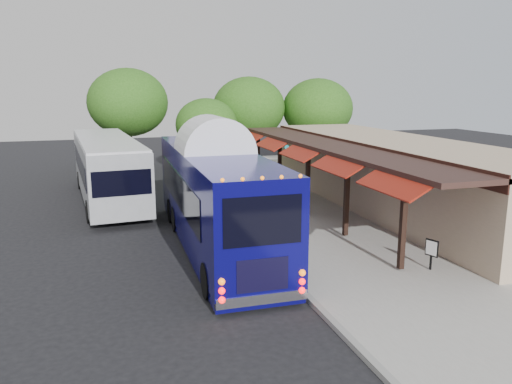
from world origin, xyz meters
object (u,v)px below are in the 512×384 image
object	(u,v)px
coach_bus	(215,192)
ped_d	(263,191)
ped_c	(254,187)
city_bus	(107,166)
ped_b	(276,184)
sign_board	(432,249)
ped_a	(266,216)

from	to	relation	value
coach_bus	ped_d	size ratio (longest dim) A/B	7.74
ped_c	coach_bus	bearing A→B (deg)	53.34
city_bus	ped_b	world-z (taller)	city_bus
city_bus	sign_board	size ratio (longest dim) A/B	12.43
ped_d	ped_c	bearing A→B (deg)	-54.41
ped_d	ped_b	bearing A→B (deg)	-111.43
coach_bus	ped_b	bearing A→B (deg)	54.82
sign_board	ped_d	bearing A→B (deg)	83.68
ped_c	ped_a	bearing A→B (deg)	70.45
ped_c	sign_board	size ratio (longest dim) A/B	1.67
ped_c	sign_board	xyz separation A→B (m)	(2.87, -11.01, -0.16)
coach_bus	ped_b	size ratio (longest dim) A/B	7.52
coach_bus	sign_board	size ratio (longest dim) A/B	12.13
city_bus	sign_board	world-z (taller)	city_bus
coach_bus	ped_c	distance (m)	6.97
ped_b	ped_c	bearing A→B (deg)	21.54
sign_board	ped_b	bearing A→B (deg)	76.37
sign_board	ped_a	bearing A→B (deg)	109.76
coach_bus	ped_d	distance (m)	6.45
ped_a	sign_board	xyz separation A→B (m)	(4.19, -4.93, -0.23)
ped_b	sign_board	bearing A→B (deg)	93.18
coach_bus	city_bus	size ratio (longest dim) A/B	0.98
ped_d	sign_board	world-z (taller)	ped_d
ped_d	sign_board	bearing A→B (deg)	121.16
coach_bus	ped_b	world-z (taller)	coach_bus
coach_bus	ped_a	bearing A→B (deg)	-1.97
ped_a	ped_d	bearing A→B (deg)	52.52
city_bus	sign_board	xyz separation A→B (m)	(10.12, -14.64, -1.04)
city_bus	ped_d	bearing A→B (deg)	-35.29
coach_bus	ped_c	size ratio (longest dim) A/B	7.28
ped_a	city_bus	bearing A→B (deg)	100.70
ped_b	ped_c	distance (m)	1.59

